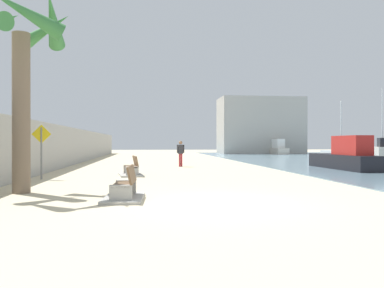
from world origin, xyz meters
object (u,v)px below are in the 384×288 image
(bench_near, at_px, (125,191))
(boat_mid_bay, at_px, (345,157))
(boat_outer, at_px, (275,148))
(person_walking, at_px, (181,151))
(boat_far_left, at_px, (383,150))
(palm_tree, at_px, (22,51))
(bench_far, at_px, (131,171))
(boat_far_right, at_px, (344,151))
(pedestrian_sign, at_px, (41,145))

(bench_near, distance_m, boat_mid_bay, 16.74)
(boat_outer, bearing_deg, bench_near, -113.73)
(person_walking, height_order, boat_outer, boat_outer)
(boat_mid_bay, xyz_separation_m, boat_far_left, (14.47, 19.00, 0.09))
(palm_tree, height_order, bench_far, palm_tree)
(boat_far_right, height_order, boat_far_left, boat_far_left)
(boat_far_right, relative_size, pedestrian_sign, 2.43)
(boat_mid_bay, bearing_deg, person_walking, 156.90)
(bench_near, height_order, boat_mid_bay, boat_mid_bay)
(bench_near, distance_m, person_walking, 15.48)
(boat_far_right, bearing_deg, pedestrian_sign, -140.95)
(person_walking, height_order, boat_far_right, boat_far_right)
(bench_far, height_order, boat_far_left, boat_far_left)
(bench_far, bearing_deg, pedestrian_sign, -159.46)
(bench_far, relative_size, person_walking, 1.27)
(bench_near, height_order, boat_outer, boat_outer)
(palm_tree, bearing_deg, boat_far_left, 42.94)
(person_walking, distance_m, boat_far_left, 28.33)
(boat_mid_bay, relative_size, boat_far_left, 0.85)
(bench_near, bearing_deg, pedestrian_sign, 120.94)
(bench_far, relative_size, boat_mid_bay, 0.34)
(palm_tree, xyz_separation_m, bench_far, (3.25, 6.43, -4.38))
(bench_near, bearing_deg, person_walking, 79.20)
(bench_near, distance_m, boat_far_left, 40.43)
(boat_far_left, bearing_deg, bench_far, -141.18)
(boat_mid_bay, height_order, boat_far_right, boat_far_right)
(boat_far_right, relative_size, boat_outer, 0.92)
(bench_near, relative_size, boat_far_left, 0.28)
(person_walking, height_order, boat_mid_bay, boat_mid_bay)
(boat_far_right, bearing_deg, boat_far_left, 27.01)
(palm_tree, relative_size, boat_far_right, 1.08)
(palm_tree, relative_size, bench_far, 2.89)
(person_walking, relative_size, boat_far_right, 0.30)
(boat_far_right, bearing_deg, palm_tree, -133.89)
(palm_tree, distance_m, boat_far_left, 41.68)
(boat_mid_bay, distance_m, pedestrian_sign, 17.16)
(boat_far_right, xyz_separation_m, pedestrian_sign, (-24.81, -20.12, 0.80))
(boat_far_right, bearing_deg, bench_far, -138.23)
(bench_near, relative_size, bench_far, 0.96)
(palm_tree, distance_m, boat_mid_bay, 18.82)
(bench_far, xyz_separation_m, pedestrian_sign, (-3.92, -1.47, 1.29))
(boat_mid_bay, xyz_separation_m, pedestrian_sign, (-16.59, -4.31, 0.76))
(person_walking, bearing_deg, boat_outer, 59.87)
(bench_far, bearing_deg, boat_mid_bay, 12.65)
(person_walking, bearing_deg, boat_mid_bay, -23.10)
(palm_tree, xyz_separation_m, boat_outer, (21.86, 40.23, -3.80))
(palm_tree, relative_size, person_walking, 3.67)
(bench_far, height_order, person_walking, person_walking)
(bench_far, xyz_separation_m, boat_far_right, (20.89, 18.65, 0.49))
(boat_far_left, distance_m, boat_outer, 14.69)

